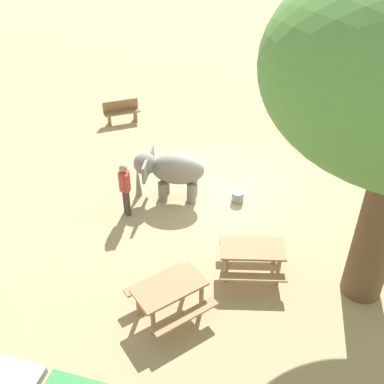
{
  "coord_description": "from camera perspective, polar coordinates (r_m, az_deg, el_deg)",
  "views": [
    {
      "loc": [
        -2.0,
        10.7,
        7.57
      ],
      "look_at": [
        0.64,
        1.25,
        0.8
      ],
      "focal_mm": 40.65,
      "sensor_mm": 36.0,
      "label": 1
    }
  ],
  "objects": [
    {
      "name": "wooden_bench",
      "position": [
        17.64,
        -9.24,
        10.44
      ],
      "size": [
        1.36,
        1.15,
        0.88
      ],
      "rotation": [
        0.0,
        0.0,
        0.63
      ],
      "color": "olive",
      "rests_on": "ground_plane"
    },
    {
      "name": "elephant",
      "position": [
        12.63,
        -2.87,
        2.85
      ],
      "size": [
        2.12,
        1.41,
        1.46
      ],
      "rotation": [
        0.0,
        0.0,
        0.15
      ],
      "color": "gray",
      "rests_on": "ground_plane"
    },
    {
      "name": "ground_plane",
      "position": [
        13.26,
        4.12,
        -0.3
      ],
      "size": [
        60.0,
        60.0,
        0.0
      ],
      "primitive_type": "plane",
      "color": "tan"
    },
    {
      "name": "feed_bucket",
      "position": [
        12.92,
        6.01,
        -0.59
      ],
      "size": [
        0.36,
        0.36,
        0.32
      ],
      "primitive_type": "cylinder",
      "color": "gray",
      "rests_on": "ground_plane"
    },
    {
      "name": "person_handler",
      "position": [
        12.05,
        -8.8,
        0.81
      ],
      "size": [
        0.39,
        0.39,
        1.62
      ],
      "rotation": [
        0.0,
        0.0,
        -2.36
      ],
      "color": "#3F3833",
      "rests_on": "ground_plane"
    },
    {
      "name": "picnic_table_far",
      "position": [
        9.46,
        -2.95,
        -13.03
      ],
      "size": [
        2.1,
        2.1,
        0.78
      ],
      "rotation": [
        0.0,
        0.0,
        4.01
      ],
      "color": "#9E7A51",
      "rests_on": "ground_plane"
    },
    {
      "name": "picnic_table_near",
      "position": [
        10.39,
        7.84,
        -8.02
      ],
      "size": [
        1.81,
        1.79,
        0.78
      ],
      "rotation": [
        0.0,
        0.0,
        3.38
      ],
      "color": "#9E7A51",
      "rests_on": "ground_plane"
    }
  ]
}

